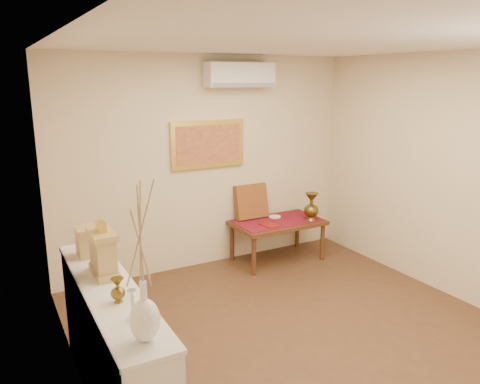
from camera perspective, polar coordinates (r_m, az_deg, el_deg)
floor at (r=4.66m, az=8.63°, el=-17.63°), size 4.50×4.50×0.00m
ceiling at (r=4.00m, az=10.07°, el=17.66°), size 4.50×4.50×0.00m
wall_back at (r=6.01m, az=-4.00°, el=3.51°), size 4.00×0.02×2.70m
wall_left at (r=3.33m, az=-19.13°, el=-5.65°), size 0.02×4.50×2.70m
wall_right at (r=5.56m, az=25.79°, el=1.33°), size 0.02×4.50×2.70m
white_vase at (r=2.60m, az=-11.88°, el=-8.68°), size 0.17×0.17×0.91m
candlestick at (r=2.97m, az=-12.99°, el=-13.27°), size 0.09×0.09×0.20m
brass_urn_small at (r=3.21m, az=-14.70°, el=-11.11°), size 0.10×0.10×0.22m
table_cloth at (r=6.29m, az=4.62°, el=-3.51°), size 1.14×0.59×0.01m
brass_urn_tall at (r=6.30m, az=8.71°, el=-1.42°), size 0.20×0.20×0.45m
plate at (r=6.43m, az=4.27°, el=-3.02°), size 0.17×0.17×0.01m
menu at (r=6.07m, az=3.64°, el=-4.03°), size 0.21×0.27×0.01m
cushion at (r=6.32m, az=1.37°, el=-1.15°), size 0.46×0.19×0.47m
display_ledge at (r=3.72m, az=-15.27°, el=-17.87°), size 0.37×2.02×0.98m
mantel_clock at (r=3.64m, az=-16.32°, el=-7.07°), size 0.17×0.36×0.41m
wooden_chest at (r=4.07m, az=-18.16°, el=-5.76°), size 0.16×0.21×0.24m
low_table at (r=6.31m, az=4.60°, el=-4.11°), size 1.20×0.70×0.55m
painting at (r=5.95m, az=-3.93°, el=5.84°), size 1.00×0.06×0.60m
ac_unit at (r=5.98m, az=-0.04°, el=14.07°), size 0.90×0.25×0.30m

